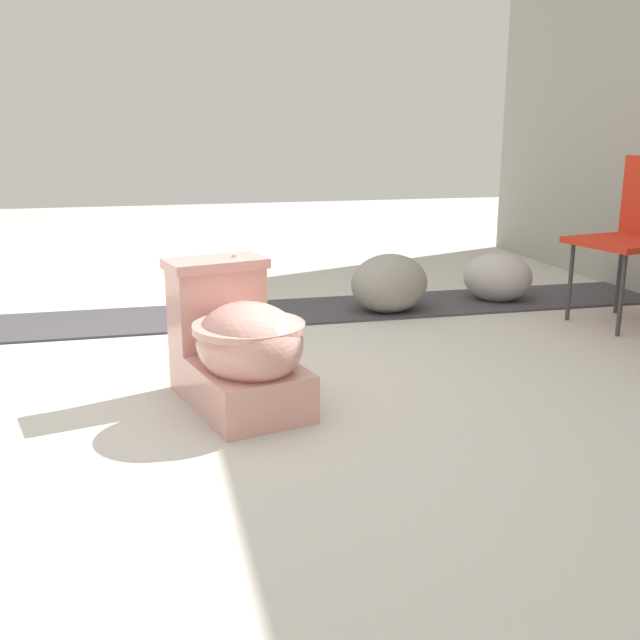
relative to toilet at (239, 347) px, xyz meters
name	(u,v)px	position (x,y,z in m)	size (l,w,h in m)	color
ground_plane	(234,394)	(-0.11, -0.01, -0.22)	(14.00, 14.00, 0.00)	beige
gravel_strip	(298,311)	(-1.30, 0.49, -0.21)	(0.56, 8.00, 0.01)	#423F44
toilet	(239,347)	(0.00, 0.00, 0.00)	(0.70, 0.52, 0.52)	#E09E93
boulder_near	(389,284)	(-1.19, 0.97, -0.06)	(0.43, 0.35, 0.32)	gray
boulder_far	(498,277)	(-1.29, 1.66, -0.08)	(0.39, 0.31, 0.28)	#B7B2AD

